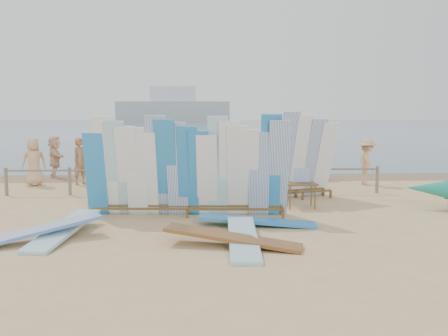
{
  "coord_description": "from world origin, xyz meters",
  "views": [
    {
      "loc": [
        0.31,
        -12.22,
        2.55
      ],
      "look_at": [
        0.89,
        1.61,
        1.01
      ],
      "focal_mm": 38.0,
      "sensor_mm": 36.0,
      "label": 1
    }
  ],
  "objects_px": {
    "flat_board_e": "(34,242)",
    "flat_board_d": "(257,226)",
    "main_surfboard_rack": "(188,171)",
    "beachgoer_8": "(290,168)",
    "beach_chair_right": "(218,183)",
    "beachgoer_7": "(299,161)",
    "beachgoer_11": "(55,157)",
    "beachgoer_4": "(197,165)",
    "flat_board_a": "(64,237)",
    "beachgoer_extra_0": "(367,162)",
    "flat_board_c": "(233,246)",
    "flat_board_b": "(243,245)",
    "stroller": "(231,176)",
    "beachgoer_0": "(34,162)",
    "beach_chair_left": "(238,183)",
    "vendor_table": "(301,195)",
    "beachgoer_1": "(80,161)",
    "beachgoer_9": "(305,155)",
    "beachgoer_6": "(265,162)",
    "side_surfboard_rack": "(300,160)",
    "beachgoer_5": "(218,158)",
    "beachgoer_3": "(115,159)"
  },
  "relations": [
    {
      "from": "side_surfboard_rack",
      "to": "beachgoer_9",
      "type": "distance_m",
      "value": 4.75
    },
    {
      "from": "flat_board_e",
      "to": "flat_board_a",
      "type": "xyz_separation_m",
      "value": [
        0.48,
        0.39,
        0.0
      ]
    },
    {
      "from": "beachgoer_extra_0",
      "to": "beachgoer_11",
      "type": "relative_size",
      "value": 0.98
    },
    {
      "from": "beachgoer_6",
      "to": "beachgoer_5",
      "type": "distance_m",
      "value": 2.23
    },
    {
      "from": "stroller",
      "to": "beachgoer_0",
      "type": "height_order",
      "value": "beachgoer_0"
    },
    {
      "from": "beach_chair_left",
      "to": "beachgoer_1",
      "type": "bearing_deg",
      "value": -178.82
    },
    {
      "from": "flat_board_d",
      "to": "beach_chair_right",
      "type": "xyz_separation_m",
      "value": [
        -0.78,
        5.24,
        0.24
      ]
    },
    {
      "from": "vendor_table",
      "to": "beachgoer_extra_0",
      "type": "distance_m",
      "value": 5.38
    },
    {
      "from": "flat_board_b",
      "to": "beach_chair_left",
      "type": "height_order",
      "value": "beach_chair_left"
    },
    {
      "from": "flat_board_b",
      "to": "beachgoer_0",
      "type": "height_order",
      "value": "beachgoer_0"
    },
    {
      "from": "flat_board_e",
      "to": "flat_board_a",
      "type": "bearing_deg",
      "value": 98.82
    },
    {
      "from": "beachgoer_9",
      "to": "stroller",
      "type": "bearing_deg",
      "value": 44.35
    },
    {
      "from": "beach_chair_right",
      "to": "beachgoer_1",
      "type": "distance_m",
      "value": 5.29
    },
    {
      "from": "flat_board_c",
      "to": "flat_board_b",
      "type": "relative_size",
      "value": 1.0
    },
    {
      "from": "beachgoer_extra_0",
      "to": "beachgoer_0",
      "type": "relative_size",
      "value": 0.97
    },
    {
      "from": "flat_board_a",
      "to": "beachgoer_7",
      "type": "xyz_separation_m",
      "value": [
        6.48,
        7.38,
        0.89
      ]
    },
    {
      "from": "flat_board_e",
      "to": "flat_board_d",
      "type": "bearing_deg",
      "value": 74.75
    },
    {
      "from": "beach_chair_right",
      "to": "beachgoer_6",
      "type": "height_order",
      "value": "beachgoer_6"
    },
    {
      "from": "flat_board_c",
      "to": "beachgoer_7",
      "type": "relative_size",
      "value": 1.53
    },
    {
      "from": "side_surfboard_rack",
      "to": "beachgoer_6",
      "type": "xyz_separation_m",
      "value": [
        -0.69,
        3.1,
        -0.36
      ]
    },
    {
      "from": "flat_board_e",
      "to": "beachgoer_9",
      "type": "relative_size",
      "value": 1.43
    },
    {
      "from": "flat_board_b",
      "to": "beach_chair_left",
      "type": "relative_size",
      "value": 3.03
    },
    {
      "from": "flat_board_b",
      "to": "stroller",
      "type": "bearing_deg",
      "value": 90.42
    },
    {
      "from": "beachgoer_8",
      "to": "stroller",
      "type": "bearing_deg",
      "value": 133.72
    },
    {
      "from": "vendor_table",
      "to": "flat_board_c",
      "type": "relative_size",
      "value": 0.41
    },
    {
      "from": "beachgoer_11",
      "to": "beachgoer_4",
      "type": "relative_size",
      "value": 1.1
    },
    {
      "from": "vendor_table",
      "to": "beachgoer_4",
      "type": "bearing_deg",
      "value": 125.05
    },
    {
      "from": "flat_board_a",
      "to": "beach_chair_right",
      "type": "height_order",
      "value": "beach_chair_right"
    },
    {
      "from": "beach_chair_right",
      "to": "beachgoer_extra_0",
      "type": "bearing_deg",
      "value": 18.32
    },
    {
      "from": "beach_chair_right",
      "to": "beachgoer_7",
      "type": "bearing_deg",
      "value": 30.44
    },
    {
      "from": "vendor_table",
      "to": "stroller",
      "type": "xyz_separation_m",
      "value": [
        -1.74,
        3.52,
        0.07
      ]
    },
    {
      "from": "flat_board_e",
      "to": "beachgoer_11",
      "type": "relative_size",
      "value": 1.56
    },
    {
      "from": "beachgoer_11",
      "to": "flat_board_c",
      "type": "bearing_deg",
      "value": -171.42
    },
    {
      "from": "beach_chair_right",
      "to": "beachgoer_7",
      "type": "distance_m",
      "value": 3.39
    },
    {
      "from": "beach_chair_left",
      "to": "beachgoer_9",
      "type": "height_order",
      "value": "beachgoer_9"
    },
    {
      "from": "flat_board_c",
      "to": "beachgoer_1",
      "type": "relative_size",
      "value": 1.55
    },
    {
      "from": "stroller",
      "to": "beachgoer_7",
      "type": "height_order",
      "value": "beachgoer_7"
    },
    {
      "from": "beachgoer_4",
      "to": "main_surfboard_rack",
      "type": "bearing_deg",
      "value": -90.93
    },
    {
      "from": "side_surfboard_rack",
      "to": "beach_chair_left",
      "type": "xyz_separation_m",
      "value": [
        -1.77,
        1.79,
        -0.94
      ]
    },
    {
      "from": "main_surfboard_rack",
      "to": "flat_board_d",
      "type": "xyz_separation_m",
      "value": [
        1.64,
        -1.08,
        -1.16
      ]
    },
    {
      "from": "main_surfboard_rack",
      "to": "beachgoer_5",
      "type": "relative_size",
      "value": 2.97
    },
    {
      "from": "beach_chair_left",
      "to": "beachgoer_6",
      "type": "bearing_deg",
      "value": 66.69
    },
    {
      "from": "beachgoer_extra_0",
      "to": "beachgoer_4",
      "type": "distance_m",
      "value": 6.22
    },
    {
      "from": "main_surfboard_rack",
      "to": "beachgoer_8",
      "type": "xyz_separation_m",
      "value": [
        3.3,
        3.99,
        -0.37
      ]
    },
    {
      "from": "flat_board_b",
      "to": "beachgoer_4",
      "type": "distance_m",
      "value": 7.78
    },
    {
      "from": "flat_board_e",
      "to": "beachgoer_7",
      "type": "distance_m",
      "value": 10.47
    },
    {
      "from": "flat_board_a",
      "to": "beachgoer_4",
      "type": "xyz_separation_m",
      "value": [
        2.72,
        6.91,
        0.79
      ]
    },
    {
      "from": "flat_board_d",
      "to": "flat_board_a",
      "type": "relative_size",
      "value": 1.0
    },
    {
      "from": "side_surfboard_rack",
      "to": "beachgoer_3",
      "type": "distance_m",
      "value": 7.56
    },
    {
      "from": "flat_board_d",
      "to": "beachgoer_9",
      "type": "xyz_separation_m",
      "value": [
        2.84,
        8.08,
        0.94
      ]
    }
  ]
}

